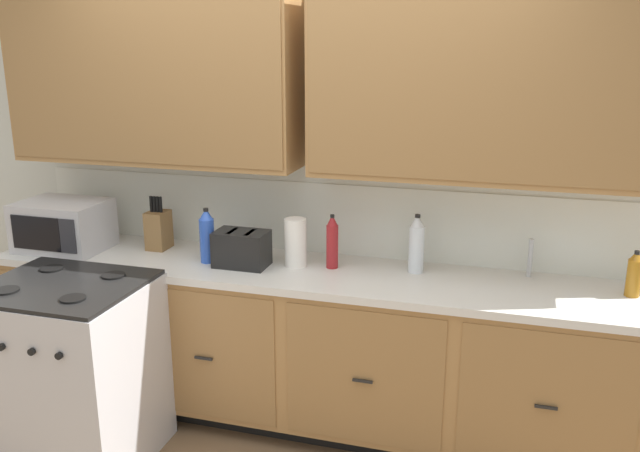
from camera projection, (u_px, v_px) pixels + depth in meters
ground_plane at (283, 450)px, 3.49m from camera, size 8.45×8.45×0.00m
wall_unit at (310, 121)px, 3.50m from camera, size 4.58×0.40×2.49m
counter_run at (300, 345)px, 3.63m from camera, size 3.41×0.64×0.90m
stove_range at (71, 372)px, 3.32m from camera, size 0.76×0.68×0.95m
microwave at (63, 225)px, 3.81m from camera, size 0.48×0.37×0.28m
toaster at (242, 249)px, 3.53m from camera, size 0.28×0.18×0.19m
knife_block at (158, 229)px, 3.82m from camera, size 0.11×0.14×0.31m
sink_faucet at (530, 258)px, 3.37m from camera, size 0.02×0.02×0.20m
paper_towel_roll at (296, 243)px, 3.52m from camera, size 0.12×0.12×0.26m
bottle_blue at (207, 236)px, 3.58m from camera, size 0.08×0.08×0.30m
bottle_red at (332, 242)px, 3.49m from camera, size 0.06×0.06×0.29m
bottle_amber at (634, 274)px, 3.11m from camera, size 0.07×0.07×0.22m
bottle_clear at (417, 244)px, 3.43m from camera, size 0.08×0.08×0.31m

